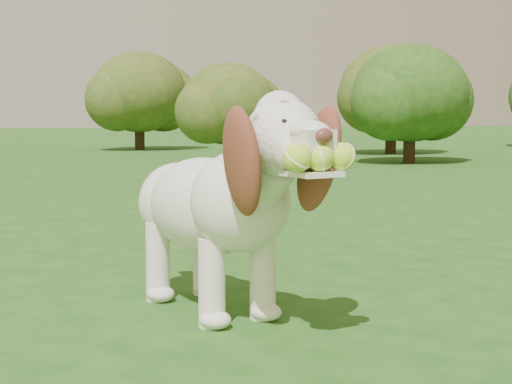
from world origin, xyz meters
name	(u,v)px	position (x,y,z in m)	size (l,w,h in m)	color
ground	(302,299)	(0.00, 0.00, 0.00)	(80.00, 80.00, 0.00)	#1A4A15
dog	(220,198)	(-0.38, -0.14, 0.43)	(0.60, 1.24, 0.81)	white
shrub_f	(392,90)	(5.72, 10.21, 1.18)	(1.93, 1.93, 2.00)	#382314
shrub_i	(139,92)	(1.55, 13.24, 1.18)	(1.94, 1.94, 2.01)	#382314
shrub_d	(410,93)	(4.69, 7.64, 1.05)	(1.72, 1.72, 1.79)	#382314
shrub_c	(228,104)	(2.13, 8.60, 0.89)	(1.46, 1.46, 1.51)	#382314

